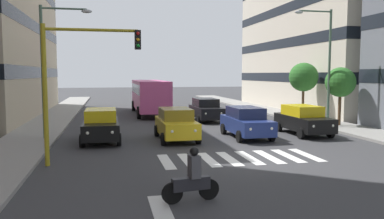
# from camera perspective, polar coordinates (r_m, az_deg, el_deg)

# --- Properties ---
(ground_plane) EXTENTS (180.00, 180.00, 0.00)m
(ground_plane) POSITION_cam_1_polar(r_m,az_deg,el_deg) (16.83, 6.94, -7.10)
(ground_plane) COLOR #38383A
(crosswalk_markings) EXTENTS (6.75, 2.80, 0.01)m
(crosswalk_markings) POSITION_cam_1_polar(r_m,az_deg,el_deg) (16.83, 6.94, -7.09)
(crosswalk_markings) COLOR silver
(crosswalk_markings) RESTS_ON ground_plane
(lane_arrow_1) EXTENTS (0.50, 2.20, 0.01)m
(lane_arrow_1) POSITION_cam_1_polar(r_m,az_deg,el_deg) (10.73, -4.65, -14.28)
(lane_arrow_1) COLOR silver
(lane_arrow_1) RESTS_ON ground_plane
(car_0) EXTENTS (2.02, 4.44, 1.72)m
(car_0) POSITION_cam_1_polar(r_m,az_deg,el_deg) (23.96, 16.01, -1.44)
(car_0) COLOR black
(car_0) RESTS_ON ground_plane
(car_1) EXTENTS (2.02, 4.44, 1.72)m
(car_1) POSITION_cam_1_polar(r_m,az_deg,el_deg) (22.14, 7.96, -1.82)
(car_1) COLOR navy
(car_1) RESTS_ON ground_plane
(car_2) EXTENTS (2.02, 4.44, 1.72)m
(car_2) POSITION_cam_1_polar(r_m,az_deg,el_deg) (21.16, -2.37, -2.10)
(car_2) COLOR gold
(car_2) RESTS_ON ground_plane
(car_3) EXTENTS (2.02, 4.44, 1.72)m
(car_3) POSITION_cam_1_polar(r_m,az_deg,el_deg) (21.19, -13.25, -2.22)
(car_3) COLOR black
(car_3) RESTS_ON ground_plane
(car_row2_0) EXTENTS (2.02, 4.44, 1.72)m
(car_row2_0) POSITION_cam_1_polar(r_m,az_deg,el_deg) (29.68, 2.06, 0.01)
(car_row2_0) COLOR black
(car_row2_0) RESTS_ON ground_plane
(bus_behind_traffic) EXTENTS (2.78, 10.50, 3.00)m
(bus_behind_traffic) POSITION_cam_1_polar(r_m,az_deg,el_deg) (34.91, -6.26, 2.37)
(bus_behind_traffic) COLOR #DB5193
(bus_behind_traffic) RESTS_ON ground_plane
(motorcycle_with_rider) EXTENTS (1.70, 0.41, 1.57)m
(motorcycle_with_rider) POSITION_cam_1_polar(r_m,az_deg,el_deg) (11.05, -0.00, -10.20)
(motorcycle_with_rider) COLOR black
(motorcycle_with_rider) RESTS_ON ground_plane
(traffic_light_gantry) EXTENTS (3.79, 0.36, 5.50)m
(traffic_light_gantry) POSITION_cam_1_polar(r_m,az_deg,el_deg) (15.84, -17.11, 5.26)
(traffic_light_gantry) COLOR #AD991E
(traffic_light_gantry) RESTS_ON ground_plane
(street_lamp_left) EXTENTS (2.63, 0.28, 7.62)m
(street_lamp_left) POSITION_cam_1_polar(r_m,az_deg,el_deg) (26.99, 18.88, 7.41)
(street_lamp_left) COLOR #4C6B56
(street_lamp_left) RESTS_ON sidewalk_left
(street_lamp_right) EXTENTS (2.69, 0.28, 7.03)m
(street_lamp_right) POSITION_cam_1_polar(r_m,az_deg,el_deg) (22.00, -20.06, 7.13)
(street_lamp_right) COLOR #4C6B56
(street_lamp_right) RESTS_ON sidewalk_right
(street_tree_1) EXTENTS (2.00, 2.00, 3.89)m
(street_tree_1) POSITION_cam_1_polar(r_m,az_deg,el_deg) (27.79, 20.99, 3.73)
(street_tree_1) COLOR #513823
(street_tree_1) RESTS_ON sidewalk_left
(street_tree_2) EXTENTS (2.30, 2.30, 4.34)m
(street_tree_2) POSITION_cam_1_polar(r_m,az_deg,el_deg) (32.24, 16.08, 4.58)
(street_tree_2) COLOR #513823
(street_tree_2) RESTS_ON sidewalk_left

